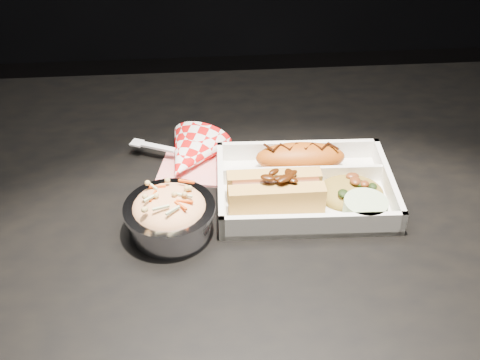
% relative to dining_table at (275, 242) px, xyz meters
% --- Properties ---
extents(dining_table, '(1.20, 0.80, 0.75)m').
position_rel_dining_table_xyz_m(dining_table, '(0.00, 0.00, 0.00)').
color(dining_table, black).
rests_on(dining_table, ground).
extents(food_tray, '(0.26, 0.19, 0.04)m').
position_rel_dining_table_xyz_m(food_tray, '(0.04, 0.00, 0.10)').
color(food_tray, white).
rests_on(food_tray, dining_table).
extents(fried_pastry, '(0.14, 0.06, 0.04)m').
position_rel_dining_table_xyz_m(fried_pastry, '(0.04, 0.06, 0.12)').
color(fried_pastry, '#B05011').
rests_on(fried_pastry, food_tray).
extents(hotdog, '(0.13, 0.06, 0.06)m').
position_rel_dining_table_xyz_m(hotdog, '(-0.01, -0.02, 0.12)').
color(hotdog, gold).
rests_on(hotdog, food_tray).
extents(fried_rice_mound, '(0.10, 0.08, 0.03)m').
position_rel_dining_table_xyz_m(fried_rice_mound, '(0.10, -0.01, 0.11)').
color(fried_rice_mound, olive).
rests_on(fried_rice_mound, food_tray).
extents(cupcake_liner, '(0.06, 0.06, 0.03)m').
position_rel_dining_table_xyz_m(cupcake_liner, '(0.11, -0.06, 0.11)').
color(cupcake_liner, '#AECA98').
rests_on(cupcake_liner, food_tray).
extents(foil_coleslaw_cup, '(0.12, 0.12, 0.07)m').
position_rel_dining_table_xyz_m(foil_coleslaw_cup, '(-0.15, -0.06, 0.12)').
color(foil_coleslaw_cup, silver).
rests_on(foil_coleslaw_cup, dining_table).
extents(napkin_fork, '(0.17, 0.14, 0.10)m').
position_rel_dining_table_xyz_m(napkin_fork, '(-0.13, 0.09, 0.11)').
color(napkin_fork, red).
rests_on(napkin_fork, dining_table).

